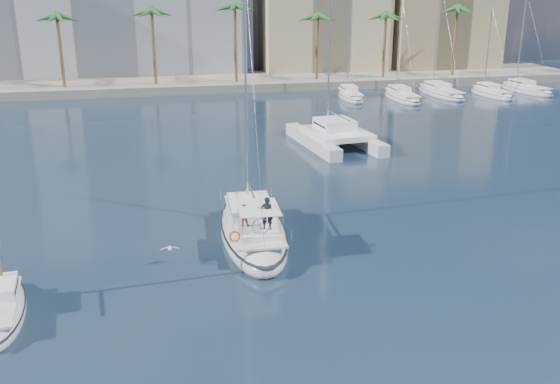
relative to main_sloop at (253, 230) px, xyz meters
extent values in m
plane|color=black|center=(0.61, -2.48, -0.54)|extent=(160.00, 160.00, 0.00)
cube|color=gray|center=(0.61, 58.52, 0.06)|extent=(120.00, 14.00, 1.20)
cube|color=#C4B08C|center=(22.61, 67.52, 9.46)|extent=(20.00, 14.00, 20.00)
cube|color=tan|center=(42.61, 65.52, 8.46)|extent=(18.00, 12.00, 18.00)
cylinder|color=brown|center=(0.61, 54.52, 4.71)|extent=(0.44, 0.44, 10.50)
sphere|color=#225C22|center=(0.61, 54.52, 9.96)|extent=(3.60, 3.60, 3.60)
cylinder|color=brown|center=(34.61, 54.52, 4.71)|extent=(0.44, 0.44, 10.50)
sphere|color=#225C22|center=(34.61, 54.52, 9.96)|extent=(3.60, 3.60, 3.60)
ellipsoid|color=silver|center=(0.00, 0.01, -0.18)|extent=(4.30, 12.07, 2.48)
ellipsoid|color=black|center=(0.00, 0.01, 0.17)|extent=(4.34, 12.19, 0.18)
cube|color=silver|center=(-0.01, -0.22, 0.76)|extent=(3.08, 9.05, 0.12)
cube|color=white|center=(0.05, 1.15, 1.12)|extent=(2.72, 4.00, 0.60)
cube|color=black|center=(0.05, 1.15, 1.14)|extent=(2.72, 3.55, 0.14)
cylinder|color=#B7BABF|center=(0.11, 2.53, 8.64)|extent=(0.15, 0.15, 15.63)
cylinder|color=#B7BABF|center=(0.01, 0.12, 2.32)|extent=(0.32, 4.82, 0.11)
cube|color=white|center=(-0.11, -2.51, 1.00)|extent=(2.39, 3.07, 0.36)
cube|color=silver|center=(-0.11, -2.63, 2.37)|extent=(2.39, 3.07, 0.04)
torus|color=silver|center=(-0.16, -3.66, 1.67)|extent=(0.96, 0.10, 0.96)
torus|color=#FF340D|center=(-1.63, -4.05, 1.37)|extent=(0.64, 0.22, 0.64)
imported|color=black|center=(0.33, -2.93, 2.12)|extent=(0.78, 0.60, 1.89)
imported|color=maroon|center=(-0.86, -2.17, 1.82)|extent=(0.70, 0.58, 1.28)
ellipsoid|color=silver|center=(-12.92, -6.92, -0.31)|extent=(2.73, 6.83, 1.56)
ellipsoid|color=black|center=(-12.92, -6.92, -0.09)|extent=(2.76, 6.89, 0.18)
cube|color=silver|center=(-12.91, -7.05, 0.28)|extent=(1.97, 5.11, 0.12)
cube|color=white|center=(-12.98, -6.28, 0.64)|extent=(1.61, 2.30, 0.60)
cube|color=black|center=(-12.98, -6.28, 0.66)|extent=(1.61, 2.05, 0.14)
cube|color=silver|center=(9.10, 20.65, 0.01)|extent=(2.55, 11.57, 1.10)
cube|color=silver|center=(13.62, 21.19, 0.01)|extent=(2.55, 11.57, 1.10)
cube|color=white|center=(11.42, 20.35, 0.76)|extent=(5.86, 6.89, 0.50)
cube|color=white|center=(11.36, 20.92, 1.46)|extent=(3.55, 3.80, 1.00)
cube|color=black|center=(11.36, 20.92, 1.51)|extent=(3.51, 3.35, 0.18)
cylinder|color=#B7BABF|center=(11.15, 22.63, 8.63)|extent=(0.18, 0.18, 15.34)
ellipsoid|color=silver|center=(-5.05, -2.88, 0.48)|extent=(0.22, 0.42, 0.20)
sphere|color=silver|center=(-5.05, -2.68, 0.50)|extent=(0.11, 0.11, 0.11)
cube|color=gray|center=(-5.35, -2.88, 0.51)|extent=(0.48, 0.17, 0.11)
cube|color=gray|center=(-4.75, -2.88, 0.51)|extent=(0.48, 0.17, 0.11)
camera|label=1|loc=(-5.57, -34.50, 14.18)|focal=40.00mm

